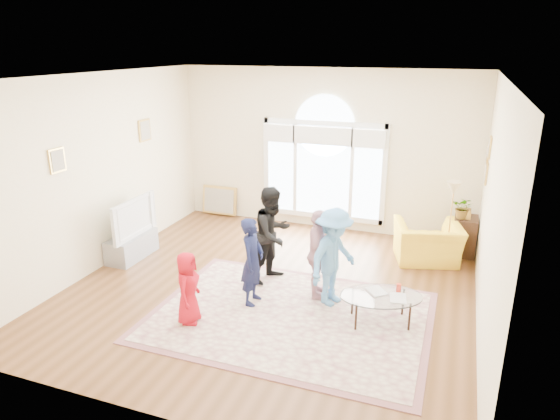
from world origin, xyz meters
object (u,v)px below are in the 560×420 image
(television, at_px, (129,217))
(area_rug, at_px, (290,316))
(tv_console, at_px, (132,246))
(coffee_table, at_px, (381,297))
(armchair, at_px, (427,243))

(television, bearing_deg, area_rug, -16.48)
(area_rug, relative_size, tv_console, 3.60)
(television, relative_size, coffee_table, 0.92)
(television, xyz_separation_m, armchair, (4.92, 1.61, -0.41))
(television, bearing_deg, tv_console, 180.00)
(tv_console, relative_size, television, 0.85)
(area_rug, height_order, television, television)
(tv_console, relative_size, coffee_table, 0.79)
(coffee_table, distance_m, armchair, 2.36)
(television, relative_size, armchair, 1.10)
(tv_console, height_order, coffee_table, coffee_table)
(tv_console, xyz_separation_m, coffee_table, (4.51, -0.71, 0.19))
(area_rug, xyz_separation_m, armchair, (1.62, 2.59, 0.34))
(television, bearing_deg, armchair, 18.12)
(area_rug, distance_m, coffee_table, 1.29)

